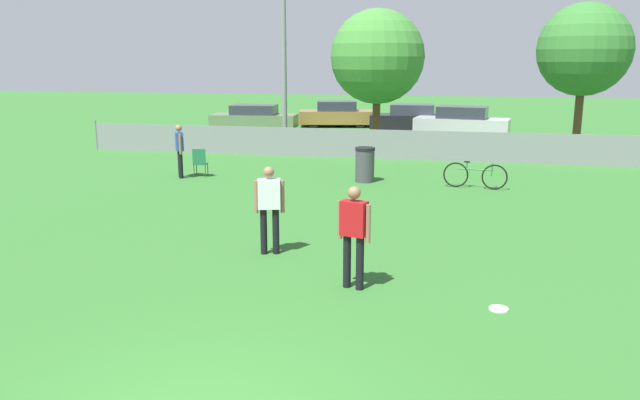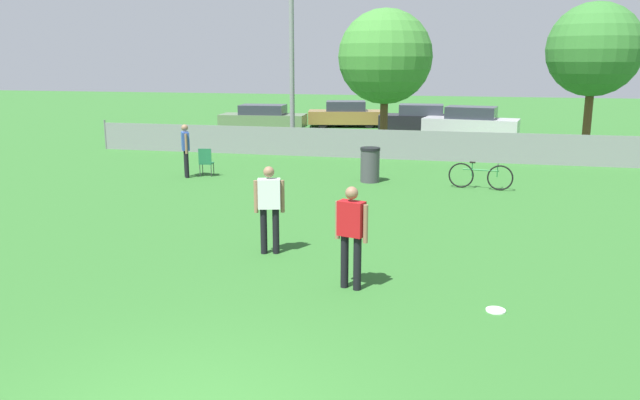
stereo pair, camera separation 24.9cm
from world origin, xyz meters
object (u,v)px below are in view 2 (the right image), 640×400
at_px(parked_car_tan, 346,114).
at_px(player_receiver_white, 269,203).
at_px(parked_car_silver, 471,123).
at_px(parked_car_olive, 263,118).
at_px(tree_far_right, 594,50).
at_px(folding_chair_sideline, 206,161).
at_px(frisbee_disc, 496,310).
at_px(spectator_in_blue, 186,147).
at_px(player_defender_red, 351,230).
at_px(trash_bin, 370,165).
at_px(tree_near_pole, 385,57).
at_px(light_pole, 292,34).
at_px(bicycle_sideline, 480,176).
at_px(parked_car_dark, 421,119).

bearing_deg(parked_car_tan, player_receiver_white, -94.14).
xyz_separation_m(player_receiver_white, parked_car_silver, (3.73, 19.53, -0.29)).
distance_m(player_receiver_white, parked_car_olive, 21.34).
xyz_separation_m(tree_far_right, folding_chair_sideline, (-12.72, -8.44, -3.52)).
distance_m(tree_far_right, frisbee_disc, 18.58).
bearing_deg(player_receiver_white, frisbee_disc, -40.59).
height_order(spectator_in_blue, folding_chair_sideline, spectator_in_blue).
bearing_deg(player_defender_red, trash_bin, 113.88).
height_order(tree_near_pole, player_defender_red, tree_near_pole).
relative_size(tree_far_right, parked_car_tan, 1.34).
bearing_deg(light_pole, bicycle_sideline, -42.15).
bearing_deg(frisbee_disc, parked_car_dark, 97.07).
bearing_deg(player_defender_red, player_receiver_white, 158.11).
bearing_deg(player_receiver_white, trash_bin, 68.71).
relative_size(tree_near_pole, parked_car_olive, 1.25).
distance_m(light_pole, parked_car_tan, 9.91).
relative_size(folding_chair_sideline, parked_car_silver, 0.20).
xyz_separation_m(player_defender_red, trash_bin, (-1.10, 9.06, -0.46)).
bearing_deg(parked_car_olive, tree_far_right, -21.31).
height_order(light_pole, player_defender_red, light_pole).
height_order(light_pole, player_receiver_white, light_pole).
xyz_separation_m(player_defender_red, parked_car_olive, (-8.72, 21.71, -0.34)).
bearing_deg(tree_near_pole, player_receiver_white, -90.82).
relative_size(folding_chair_sideline, parked_car_dark, 0.21).
bearing_deg(parked_car_tan, tree_far_right, -44.84).
xyz_separation_m(light_pole, player_defender_red, (5.38, -15.56, -3.67)).
height_order(spectator_in_blue, parked_car_silver, spectator_in_blue).
distance_m(player_receiver_white, frisbee_disc, 4.67).
relative_size(light_pole, frisbee_disc, 26.85).
height_order(tree_near_pole, bicycle_sideline, tree_near_pole).
distance_m(frisbee_disc, parked_car_dark, 23.44).
distance_m(tree_far_right, player_defender_red, 18.62).
height_order(tree_far_right, player_receiver_white, tree_far_right).
relative_size(frisbee_disc, parked_car_silver, 0.06).
distance_m(spectator_in_blue, parked_car_silver, 15.29).
xyz_separation_m(parked_car_tan, parked_car_silver, (6.75, -3.58, 0.02)).
bearing_deg(light_pole, player_defender_red, -70.92).
bearing_deg(spectator_in_blue, tree_near_pole, -64.59).
bearing_deg(tree_near_pole, trash_bin, -85.59).
height_order(bicycle_sideline, parked_car_silver, parked_car_silver).
distance_m(player_defender_red, spectator_in_blue, 10.93).
bearing_deg(parked_car_silver, parked_car_tan, 160.60).
bearing_deg(parked_car_olive, folding_chair_sideline, -84.37).
height_order(folding_chair_sideline, parked_car_dark, parked_car_dark).
height_order(tree_near_pole, parked_car_dark, tree_near_pole).
relative_size(spectator_in_blue, frisbee_disc, 5.75).
xyz_separation_m(tree_near_pole, trash_bin, (0.55, -7.18, -3.22)).
distance_m(tree_far_right, parked_car_dark, 9.54).
relative_size(spectator_in_blue, bicycle_sideline, 0.92).
bearing_deg(tree_far_right, parked_car_olive, 163.50).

